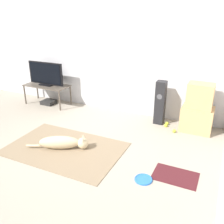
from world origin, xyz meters
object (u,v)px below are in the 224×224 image
at_px(floor_speaker, 160,103).
at_px(cardboard_box_upper, 200,96).
at_px(game_console, 49,102).
at_px(tv, 46,74).
at_px(tennis_ball_near_speaker, 166,125).
at_px(tennis_ball_by_boxes, 174,131).
at_px(frisbee, 143,179).
at_px(tennis_ball_loose_on_carpet, 167,123).
at_px(cardboard_box_lower, 197,119).
at_px(dog, 64,142).
at_px(tv_stand, 47,87).

bearing_deg(floor_speaker, cardboard_box_upper, -4.68).
height_order(floor_speaker, game_console, floor_speaker).
height_order(tv, tennis_ball_near_speaker, tv).
xyz_separation_m(tennis_ball_by_boxes, tennis_ball_near_speaker, (-0.20, 0.18, 0.00)).
bearing_deg(frisbee, tennis_ball_near_speaker, 94.24).
relative_size(tennis_ball_near_speaker, tennis_ball_loose_on_carpet, 1.00).
height_order(cardboard_box_lower, floor_speaker, floor_speaker).
distance_m(dog, cardboard_box_upper, 2.59).
height_order(frisbee, tennis_ball_by_boxes, tennis_ball_by_boxes).
xyz_separation_m(tv, tennis_ball_loose_on_carpet, (2.96, 0.05, -0.72)).
relative_size(frisbee, tv, 0.26).
bearing_deg(tennis_ball_near_speaker, frisbee, -85.76).
xyz_separation_m(cardboard_box_upper, tv, (-3.53, -0.01, 0.04)).
bearing_deg(cardboard_box_upper, cardboard_box_lower, 116.66).
bearing_deg(cardboard_box_upper, tennis_ball_by_boxes, -145.61).
relative_size(cardboard_box_lower, tennis_ball_by_boxes, 8.82).
distance_m(frisbee, floor_speaker, 2.00).
distance_m(tv_stand, game_console, 0.39).
height_order(tennis_ball_near_speaker, tennis_ball_loose_on_carpet, same).
xyz_separation_m(tennis_ball_by_boxes, tennis_ball_loose_on_carpet, (-0.21, 0.28, 0.00)).
bearing_deg(dog, tennis_ball_near_speaker, 49.33).
bearing_deg(tennis_ball_by_boxes, tennis_ball_loose_on_carpet, 126.41).
xyz_separation_m(floor_speaker, tv_stand, (-2.78, -0.08, -0.01)).
bearing_deg(tennis_ball_by_boxes, frisbee, -92.53).
height_order(cardboard_box_upper, tv, tv).
bearing_deg(floor_speaker, tennis_ball_loose_on_carpet, -8.76).
relative_size(frisbee, tennis_ball_near_speaker, 3.74).
distance_m(dog, tv, 2.38).
relative_size(tv_stand, tennis_ball_loose_on_carpet, 16.64).
distance_m(cardboard_box_upper, tv_stand, 3.54).
bearing_deg(game_console, tennis_ball_loose_on_carpet, 0.93).
bearing_deg(cardboard_box_lower, tv, -179.48).
distance_m(tv, game_console, 0.71).
bearing_deg(tennis_ball_near_speaker, tennis_ball_by_boxes, -40.66).
relative_size(cardboard_box_upper, tv, 0.50).
distance_m(frisbee, tennis_ball_near_speaker, 1.80).
bearing_deg(tv, cardboard_box_upper, 0.24).
distance_m(floor_speaker, tennis_ball_loose_on_carpet, 0.45).
bearing_deg(dog, frisbee, -8.67).
xyz_separation_m(cardboard_box_upper, tennis_ball_near_speaker, (-0.57, -0.07, -0.68)).
relative_size(frisbee, tv_stand, 0.22).
height_order(frisbee, tennis_ball_near_speaker, tennis_ball_near_speaker).
distance_m(tv, tennis_ball_loose_on_carpet, 3.05).
relative_size(dog, tv_stand, 0.88).
relative_size(floor_speaker, tv, 0.94).
xyz_separation_m(tv_stand, tv, (0.00, 0.00, 0.32)).
bearing_deg(tv_stand, tennis_ball_by_boxes, -4.14).
bearing_deg(tv, game_console, 4.88).
relative_size(dog, tennis_ball_near_speaker, 14.59).
relative_size(dog, tennis_ball_loose_on_carpet, 14.59).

